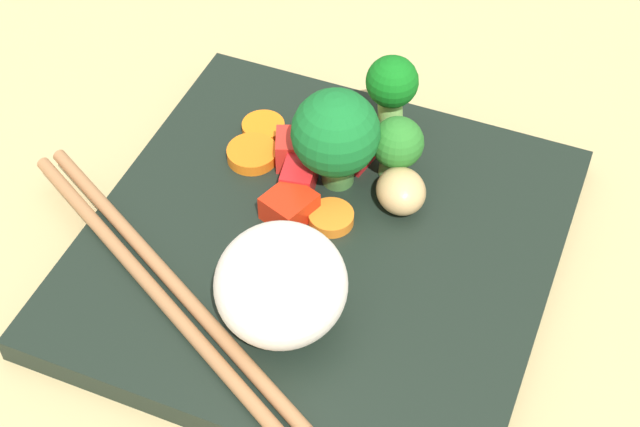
# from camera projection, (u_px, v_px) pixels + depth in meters

# --- Properties ---
(ground_plane) EXTENTS (1.10, 1.10, 0.02)m
(ground_plane) POSITION_uv_depth(u_px,v_px,m) (321.00, 267.00, 0.58)
(ground_plane) COLOR tan
(square_plate) EXTENTS (0.28, 0.28, 0.02)m
(square_plate) POSITION_uv_depth(u_px,v_px,m) (321.00, 248.00, 0.57)
(square_plate) COLOR black
(square_plate) RESTS_ON ground_plane
(rice_mound) EXTENTS (0.07, 0.07, 0.06)m
(rice_mound) POSITION_uv_depth(u_px,v_px,m) (281.00, 285.00, 0.50)
(rice_mound) COLOR white
(rice_mound) RESTS_ON square_plate
(broccoli_floret_0) EXTENTS (0.05, 0.05, 0.07)m
(broccoli_floret_0) POSITION_uv_depth(u_px,v_px,m) (336.00, 135.00, 0.57)
(broccoli_floret_0) COLOR #539445
(broccoli_floret_0) RESTS_ON square_plate
(broccoli_floret_1) EXTENTS (0.03, 0.03, 0.06)m
(broccoli_floret_1) POSITION_uv_depth(u_px,v_px,m) (391.00, 86.00, 0.60)
(broccoli_floret_1) COLOR #80BE59
(broccoli_floret_1) RESTS_ON square_plate
(broccoli_floret_2) EXTENTS (0.03, 0.03, 0.05)m
(broccoli_floret_2) POSITION_uv_depth(u_px,v_px,m) (397.00, 145.00, 0.58)
(broccoli_floret_2) COLOR #65A04E
(broccoli_floret_2) RESTS_ON square_plate
(carrot_slice_0) EXTENTS (0.04, 0.04, 0.01)m
(carrot_slice_0) POSITION_uv_depth(u_px,v_px,m) (330.00, 217.00, 0.57)
(carrot_slice_0) COLOR orange
(carrot_slice_0) RESTS_ON square_plate
(carrot_slice_1) EXTENTS (0.03, 0.03, 0.01)m
(carrot_slice_1) POSITION_uv_depth(u_px,v_px,m) (314.00, 141.00, 0.61)
(carrot_slice_1) COLOR orange
(carrot_slice_1) RESTS_ON square_plate
(carrot_slice_2) EXTENTS (0.04, 0.04, 0.01)m
(carrot_slice_2) POSITION_uv_depth(u_px,v_px,m) (263.00, 128.00, 0.62)
(carrot_slice_2) COLOR orange
(carrot_slice_2) RESTS_ON square_plate
(carrot_slice_3) EXTENTS (0.04, 0.04, 0.00)m
(carrot_slice_3) POSITION_uv_depth(u_px,v_px,m) (332.00, 107.00, 0.64)
(carrot_slice_3) COLOR orange
(carrot_slice_3) RESTS_ON square_plate
(carrot_slice_4) EXTENTS (0.04, 0.04, 0.01)m
(carrot_slice_4) POSITION_uv_depth(u_px,v_px,m) (252.00, 154.00, 0.60)
(carrot_slice_4) COLOR orange
(carrot_slice_4) RESTS_ON square_plate
(pepper_chunk_0) EXTENTS (0.03, 0.02, 0.02)m
(pepper_chunk_0) POSITION_uv_depth(u_px,v_px,m) (299.00, 178.00, 0.58)
(pepper_chunk_0) COLOR red
(pepper_chunk_0) RESTS_ON square_plate
(pepper_chunk_1) EXTENTS (0.02, 0.02, 0.02)m
(pepper_chunk_1) POSITION_uv_depth(u_px,v_px,m) (357.00, 149.00, 0.60)
(pepper_chunk_1) COLOR red
(pepper_chunk_1) RESTS_ON square_plate
(pepper_chunk_2) EXTENTS (0.03, 0.03, 0.02)m
(pepper_chunk_2) POSITION_uv_depth(u_px,v_px,m) (289.00, 206.00, 0.57)
(pepper_chunk_2) COLOR red
(pepper_chunk_2) RESTS_ON square_plate
(pepper_chunk_3) EXTENTS (0.03, 0.03, 0.02)m
(pepper_chunk_3) POSITION_uv_depth(u_px,v_px,m) (292.00, 149.00, 0.60)
(pepper_chunk_3) COLOR red
(pepper_chunk_3) RESTS_ON square_plate
(chicken_piece_0) EXTENTS (0.04, 0.04, 0.02)m
(chicken_piece_0) POSITION_uv_depth(u_px,v_px,m) (401.00, 191.00, 0.57)
(chicken_piece_0) COLOR tan
(chicken_piece_0) RESTS_ON square_plate
(chicken_piece_1) EXTENTS (0.04, 0.04, 0.02)m
(chicken_piece_1) POSITION_uv_depth(u_px,v_px,m) (346.00, 120.00, 0.61)
(chicken_piece_1) COLOR tan
(chicken_piece_1) RESTS_ON square_plate
(chopstick_pair) EXTENTS (0.13, 0.23, 0.01)m
(chopstick_pair) POSITION_uv_depth(u_px,v_px,m) (159.00, 282.00, 0.54)
(chopstick_pair) COLOR #9F6C42
(chopstick_pair) RESTS_ON square_plate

